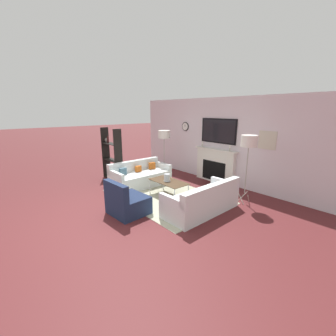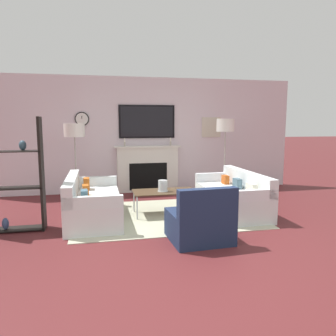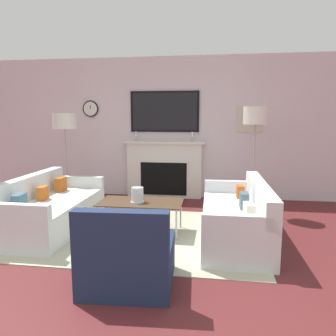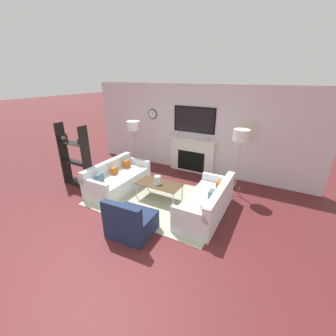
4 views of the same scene
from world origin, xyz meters
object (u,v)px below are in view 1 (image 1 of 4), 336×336
(couch_right, at_px, (203,201))
(hurricane_candle, at_px, (167,178))
(armchair, at_px, (127,203))
(floor_lamp_left, at_px, (164,135))
(floor_lamp_right, at_px, (249,142))
(coffee_table, at_px, (168,182))
(couch_left, at_px, (140,177))
(shelf_unit, at_px, (112,155))

(couch_right, relative_size, hurricane_candle, 9.46)
(armchair, bearing_deg, floor_lamp_left, 124.80)
(floor_lamp_left, height_order, floor_lamp_right, floor_lamp_right)
(couch_right, xyz_separation_m, floor_lamp_right, (0.32, 1.25, 1.29))
(coffee_table, distance_m, hurricane_candle, 0.12)
(couch_left, relative_size, coffee_table, 1.62)
(couch_right, distance_m, floor_lamp_right, 1.83)
(armchair, xyz_separation_m, shelf_unit, (-2.68, 1.03, 0.56))
(couch_left, bearing_deg, hurricane_candle, 2.43)
(couch_right, height_order, floor_lamp_left, floor_lamp_left)
(couch_right, relative_size, coffee_table, 1.69)
(floor_lamp_right, xyz_separation_m, shelf_unit, (-4.08, -1.58, -0.73))
(floor_lamp_right, height_order, shelf_unit, shelf_unit)
(shelf_unit, bearing_deg, floor_lamp_right, 21.24)
(couch_left, bearing_deg, armchair, -42.27)
(hurricane_candle, bearing_deg, shelf_unit, -170.98)
(coffee_table, bearing_deg, floor_lamp_right, 36.18)
(coffee_table, relative_size, floor_lamp_left, 0.69)
(floor_lamp_left, bearing_deg, hurricane_candle, -37.38)
(floor_lamp_left, bearing_deg, shelf_unit, -118.64)
(armchair, xyz_separation_m, floor_lamp_right, (1.39, 2.62, 1.30))
(hurricane_candle, distance_m, shelf_unit, 2.48)
(coffee_table, xyz_separation_m, shelf_unit, (-2.47, -0.41, 0.43))
(couch_left, height_order, couch_right, couch_left)
(armchair, bearing_deg, coffee_table, 98.59)
(armchair, relative_size, shelf_unit, 0.49)
(armchair, bearing_deg, floor_lamp_right, 61.99)
(couch_right, bearing_deg, hurricane_candle, 177.69)
(couch_right, height_order, hurricane_candle, couch_right)
(armchair, bearing_deg, couch_right, 51.78)
(coffee_table, bearing_deg, hurricane_candle, -148.43)
(armchair, height_order, shelf_unit, shelf_unit)
(floor_lamp_right, bearing_deg, coffee_table, -143.82)
(armchair, xyz_separation_m, floor_lamp_left, (-1.82, 2.62, 1.21))
(hurricane_candle, distance_m, floor_lamp_right, 2.29)
(floor_lamp_right, bearing_deg, couch_left, -156.63)
(couch_left, bearing_deg, floor_lamp_right, 23.37)
(floor_lamp_left, distance_m, floor_lamp_right, 3.21)
(coffee_table, xyz_separation_m, floor_lamp_right, (1.61, 1.18, 1.16))
(hurricane_candle, relative_size, shelf_unit, 0.12)
(couch_left, bearing_deg, shelf_unit, -164.26)
(couch_left, relative_size, floor_lamp_left, 1.12)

